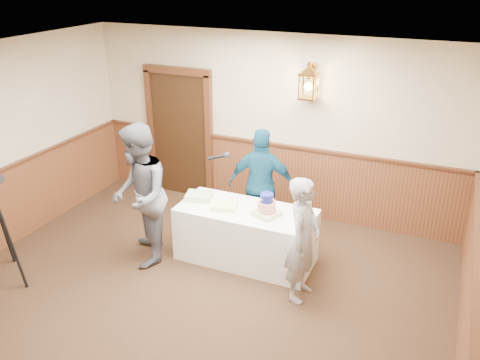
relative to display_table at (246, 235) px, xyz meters
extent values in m
plane|color=black|center=(-0.26, -1.90, -0.38)|extent=(7.00, 7.00, 0.00)
cube|color=#C1AD91|center=(-0.26, 1.60, 1.02)|extent=(6.00, 0.02, 2.80)
cube|color=white|center=(-0.26, -1.90, 2.42)|extent=(6.00, 7.00, 0.02)
cube|color=#5A2C19|center=(-0.26, 1.58, 0.18)|extent=(5.98, 0.04, 1.10)
cube|color=#462312|center=(-0.26, 1.56, 0.75)|extent=(5.98, 0.07, 0.04)
cube|color=black|center=(-1.86, 1.55, 0.68)|extent=(1.00, 0.06, 2.10)
cube|color=white|center=(0.00, 0.00, 0.00)|extent=(1.80, 0.80, 0.75)
cube|color=beige|center=(0.30, -0.05, 0.40)|extent=(0.38, 0.38, 0.06)
cylinder|color=#BB2B0C|center=(0.30, -0.05, 0.50)|extent=(0.23, 0.23, 0.14)
cylinder|color=navy|center=(0.30, -0.05, 0.62)|extent=(0.17, 0.17, 0.11)
cube|color=#FBFF98|center=(-0.27, -0.08, 0.41)|extent=(0.36, 0.31, 0.07)
cube|color=#86BF87|center=(-0.71, 0.04, 0.41)|extent=(0.40, 0.35, 0.08)
imported|color=#595A63|center=(-1.25, -0.57, 0.58)|extent=(1.10, 1.17, 1.90)
cylinder|color=black|center=(-0.34, -0.15, 1.11)|extent=(0.23, 0.13, 0.09)
sphere|color=black|center=(-0.22, -0.10, 1.13)|extent=(0.08, 0.08, 0.08)
imported|color=#939398|center=(0.92, -0.49, 0.40)|extent=(0.39, 0.58, 1.54)
imported|color=navy|center=(-0.04, 0.66, 0.45)|extent=(1.02, 0.55, 1.65)
camera|label=1|loc=(2.30, -5.45, 3.36)|focal=38.00mm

